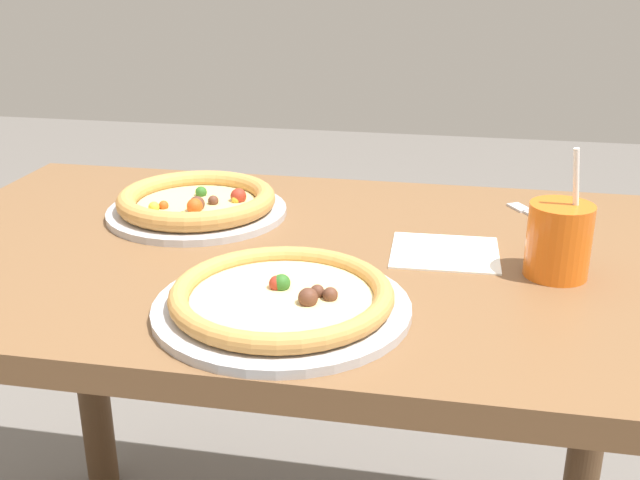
{
  "coord_description": "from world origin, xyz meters",
  "views": [
    {
      "loc": [
        0.25,
        -1.06,
        1.18
      ],
      "look_at": [
        0.05,
        -0.03,
        0.78
      ],
      "focal_mm": 42.82,
      "sensor_mm": 36.0,
      "label": 1
    }
  ],
  "objects": [
    {
      "name": "dining_table",
      "position": [
        0.0,
        0.0,
        0.63
      ],
      "size": [
        1.23,
        0.76,
        0.75
      ],
      "color": "brown",
      "rests_on": "ground"
    },
    {
      "name": "pizza_near",
      "position": [
        0.04,
        -0.22,
        0.77
      ],
      "size": [
        0.33,
        0.33,
        0.04
      ],
      "color": "#B7B7BC",
      "rests_on": "dining_table"
    },
    {
      "name": "pizza_far",
      "position": [
        -0.19,
        0.12,
        0.77
      ],
      "size": [
        0.31,
        0.31,
        0.05
      ],
      "color": "#B7B7BC",
      "rests_on": "dining_table"
    },
    {
      "name": "drink_cup_colored",
      "position": [
        0.39,
        -0.03,
        0.8
      ],
      "size": [
        0.09,
        0.09,
        0.18
      ],
      "color": "orange",
      "rests_on": "dining_table"
    },
    {
      "name": "paper_napkin",
      "position": [
        0.23,
        0.02,
        0.75
      ],
      "size": [
        0.16,
        0.15,
        0.0
      ],
      "primitive_type": "cube",
      "rotation": [
        0.0,
        0.0,
        0.03
      ],
      "color": "white",
      "rests_on": "dining_table"
    },
    {
      "name": "fork",
      "position": [
        0.39,
        0.2,
        0.75
      ],
      "size": [
        0.12,
        0.18,
        0.0
      ],
      "color": "silver",
      "rests_on": "dining_table"
    }
  ]
}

